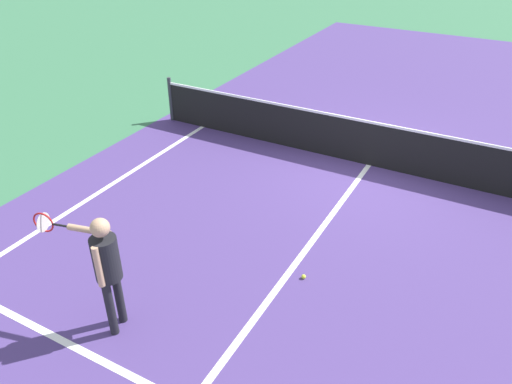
# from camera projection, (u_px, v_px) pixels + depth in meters

# --- Properties ---
(ground_plane) EXTENTS (60.00, 60.00, 0.00)m
(ground_plane) POSITION_uv_depth(u_px,v_px,m) (369.00, 165.00, 10.24)
(ground_plane) COLOR #38724C
(court_surface_inbounds) EXTENTS (10.62, 24.40, 0.00)m
(court_surface_inbounds) POSITION_uv_depth(u_px,v_px,m) (369.00, 165.00, 10.24)
(court_surface_inbounds) COLOR #4C387A
(court_surface_inbounds) RESTS_ON ground_plane
(line_center_service) EXTENTS (0.10, 6.40, 0.01)m
(line_center_service) POSITION_uv_depth(u_px,v_px,m) (307.00, 248.00, 7.83)
(line_center_service) COLOR white
(line_center_service) RESTS_ON ground_plane
(net) EXTENTS (10.11, 0.09, 1.07)m
(net) POSITION_uv_depth(u_px,v_px,m) (372.00, 143.00, 9.98)
(net) COLOR #33383D
(net) RESTS_ON ground_plane
(player_near) EXTENTS (1.23, 0.41, 1.67)m
(player_near) POSITION_uv_depth(u_px,v_px,m) (105.00, 263.00, 5.90)
(player_near) COLOR black
(player_near) RESTS_ON ground_plane
(tennis_ball_mid_court) EXTENTS (0.07, 0.07, 0.07)m
(tennis_ball_mid_court) POSITION_uv_depth(u_px,v_px,m) (304.00, 277.00, 7.21)
(tennis_ball_mid_court) COLOR #CCE033
(tennis_ball_mid_court) RESTS_ON ground_plane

